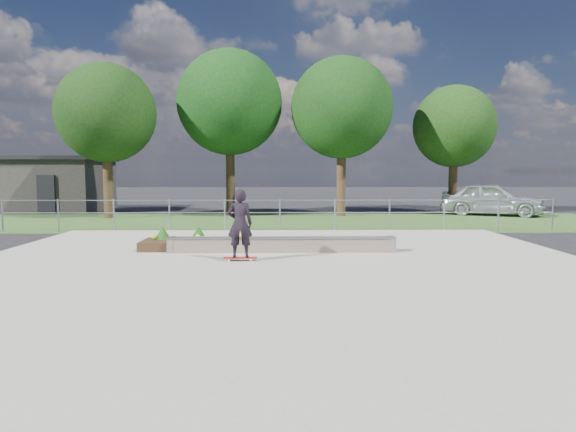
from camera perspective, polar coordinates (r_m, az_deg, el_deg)
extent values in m
plane|color=black|center=(11.26, -0.90, -6.25)|extent=(120.00, 120.00, 0.00)
cube|color=#305220|center=(22.15, -0.91, -0.67)|extent=(30.00, 8.00, 0.02)
cube|color=#9F9A8D|center=(11.25, -0.90, -6.10)|extent=(15.00, 15.00, 0.06)
cylinder|color=gray|center=(21.13, -29.16, 0.03)|extent=(0.06, 0.06, 1.20)
cylinder|color=gray|center=(20.26, -24.17, 0.04)|extent=(0.06, 0.06, 1.20)
cylinder|color=gray|center=(19.55, -18.78, 0.05)|extent=(0.06, 0.06, 1.20)
cylinder|color=gray|center=(19.04, -13.04, 0.06)|extent=(0.06, 0.06, 1.20)
cylinder|color=#919499|center=(18.72, -7.05, 0.07)|extent=(0.06, 0.06, 1.20)
cylinder|color=gray|center=(18.61, -0.91, 0.08)|extent=(0.06, 0.06, 1.20)
cylinder|color=#979BA0|center=(18.72, 5.22, 0.08)|extent=(0.06, 0.06, 1.20)
cylinder|color=gray|center=(19.04, 11.21, 0.09)|extent=(0.06, 0.06, 1.20)
cylinder|color=#989AA0|center=(19.56, 16.95, 0.10)|extent=(0.06, 0.06, 1.20)
cylinder|color=#989CA1|center=(20.26, 22.34, 0.10)|extent=(0.06, 0.06, 1.20)
cylinder|color=gray|center=(21.13, 27.33, 0.10)|extent=(0.06, 0.06, 1.20)
cylinder|color=gray|center=(18.57, -0.92, 1.77)|extent=(20.00, 0.04, 0.04)
cylinder|color=#93959B|center=(18.60, -0.91, 0.38)|extent=(20.00, 0.04, 0.04)
cube|color=#2A2826|center=(32.25, -26.69, 3.05)|extent=(8.00, 5.00, 2.80)
cube|color=black|center=(32.25, -26.79, 5.71)|extent=(8.40, 5.40, 0.20)
cube|color=black|center=(29.11, -25.29, 2.16)|extent=(0.90, 0.10, 2.00)
cylinder|color=#332214|center=(25.35, -19.34, 3.06)|extent=(0.44, 0.44, 2.93)
sphere|color=black|center=(25.48, -19.57, 10.75)|extent=(4.55, 4.55, 4.55)
cylinder|color=black|center=(26.17, -6.42, 3.85)|extent=(0.44, 0.44, 3.38)
sphere|color=black|center=(26.39, -6.50, 12.43)|extent=(5.25, 5.25, 5.25)
cylinder|color=#392316|center=(25.23, 5.92, 3.56)|extent=(0.44, 0.44, 3.15)
sphere|color=black|center=(25.41, 6.00, 11.87)|extent=(4.90, 4.90, 4.90)
cylinder|color=#352315|center=(28.04, 17.83, 3.03)|extent=(0.44, 0.44, 2.70)
sphere|color=black|center=(28.12, 18.00, 9.45)|extent=(4.20, 4.20, 4.20)
cube|color=#68584C|center=(13.61, -0.70, -3.18)|extent=(6.00, 0.40, 0.40)
cylinder|color=gray|center=(13.39, -0.70, -2.46)|extent=(6.00, 0.06, 0.06)
cube|color=brown|center=(13.91, -12.76, -3.13)|extent=(0.15, 0.42, 0.40)
cube|color=#665A4B|center=(13.93, 11.33, -3.09)|extent=(0.15, 0.42, 0.40)
cube|color=black|center=(14.35, -10.04, -3.14)|extent=(3.00, 1.20, 0.25)
sphere|color=yellow|center=(14.66, -14.63, -2.24)|extent=(0.14, 0.14, 0.14)
sphere|color=yellow|center=(14.34, -12.49, -2.36)|extent=(0.14, 0.14, 0.14)
sphere|color=yellow|center=(14.43, -9.99, -2.27)|extent=(0.14, 0.14, 0.14)
sphere|color=yellow|center=(14.15, -7.72, -2.39)|extent=(0.14, 0.14, 0.14)
sphere|color=yellow|center=(14.29, -5.23, -2.29)|extent=(0.14, 0.14, 0.14)
cone|color=#184313|center=(14.75, -13.75, -1.79)|extent=(0.44, 0.44, 0.36)
cone|color=#134313|center=(14.56, -9.91, -1.81)|extent=(0.44, 0.44, 0.36)
cone|color=#194714|center=(14.44, -5.98, -1.82)|extent=(0.44, 0.44, 0.36)
cylinder|color=white|center=(12.29, -6.58, -4.92)|extent=(0.05, 0.03, 0.05)
cylinder|color=silver|center=(12.47, -6.50, -4.78)|extent=(0.05, 0.03, 0.05)
cylinder|color=silver|center=(12.25, -4.15, -4.94)|extent=(0.05, 0.03, 0.05)
cylinder|color=white|center=(12.43, -4.11, -4.79)|extent=(0.05, 0.03, 0.05)
cylinder|color=#96979B|center=(12.38, -6.54, -4.73)|extent=(0.02, 0.18, 0.02)
cylinder|color=#A7A7AC|center=(12.34, -4.13, -4.74)|extent=(0.02, 0.18, 0.02)
cube|color=#B21617|center=(12.35, -5.34, -4.65)|extent=(0.80, 0.21, 0.02)
imported|color=black|center=(12.24, -5.37, -0.82)|extent=(0.62, 0.42, 1.64)
imported|color=#B2B8BC|center=(27.36, 21.72, 1.76)|extent=(5.16, 3.90, 1.64)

